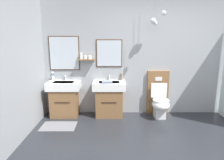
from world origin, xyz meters
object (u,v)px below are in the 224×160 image
at_px(vanity_sink_left, 64,98).
at_px(toothbrush_cup, 53,78).
at_px(toilet, 159,100).
at_px(folded_hand_towel, 107,82).
at_px(vanity_sink_right, 109,98).
at_px(soap_dispenser, 122,76).

xyz_separation_m(vanity_sink_left, toothbrush_cup, (-0.28, 0.15, 0.42)).
xyz_separation_m(vanity_sink_left, toilet, (2.10, -0.02, -0.04)).
bearing_deg(toothbrush_cup, folded_hand_towel, -12.39).
distance_m(vanity_sink_left, toothbrush_cup, 0.52).
xyz_separation_m(vanity_sink_right, folded_hand_towel, (-0.04, -0.12, 0.39)).
distance_m(vanity_sink_left, vanity_sink_right, 0.99).
bearing_deg(vanity_sink_left, soap_dispenser, 6.94).
height_order(toothbrush_cup, folded_hand_towel, toothbrush_cup).
bearing_deg(toilet, folded_hand_towel, -174.57).
relative_size(vanity_sink_left, toothbrush_cup, 3.91).
height_order(vanity_sink_right, toilet, toilet).
distance_m(vanity_sink_left, folded_hand_towel, 1.04).
bearing_deg(toothbrush_cup, toilet, -3.86).
distance_m(toilet, soap_dispenser, 0.98).
xyz_separation_m(vanity_sink_right, toothbrush_cup, (-1.27, 0.15, 0.42)).
relative_size(vanity_sink_right, toothbrush_cup, 3.91).
xyz_separation_m(toilet, soap_dispenser, (-0.82, 0.17, 0.49)).
distance_m(soap_dispenser, folded_hand_towel, 0.43).
relative_size(vanity_sink_left, vanity_sink_right, 1.00).
bearing_deg(toilet, vanity_sink_right, 179.21).
bearing_deg(toothbrush_cup, soap_dispenser, 0.37).
relative_size(toilet, toothbrush_cup, 5.00).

